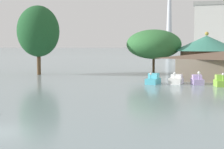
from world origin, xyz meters
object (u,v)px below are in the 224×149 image
at_px(pedal_boat_lime, 221,82).
at_px(pedal_boat_white, 176,80).
at_px(pedal_boat_cyan, 153,80).
at_px(pedal_boat_lavender, 197,80).
at_px(shoreline_tree_tall_left, 38,31).
at_px(shoreline_tree_mid, 154,44).
at_px(green_roof_pavilion, 206,53).

bearing_deg(pedal_boat_lime, pedal_boat_white, -114.08).
height_order(pedal_boat_cyan, pedal_boat_white, pedal_boat_white).
bearing_deg(pedal_boat_white, pedal_boat_lavender, 101.83).
bearing_deg(pedal_boat_cyan, pedal_boat_lime, 97.55).
height_order(pedal_boat_cyan, shoreline_tree_tall_left, shoreline_tree_tall_left).
height_order(shoreline_tree_tall_left, shoreline_tree_mid, shoreline_tree_tall_left).
bearing_deg(green_roof_pavilion, pedal_boat_white, -103.59).
xyz_separation_m(pedal_boat_cyan, pedal_boat_white, (3.06, 1.01, -0.03)).
bearing_deg(pedal_boat_white, pedal_boat_cyan, -64.70).
bearing_deg(shoreline_tree_mid, shoreline_tree_tall_left, -160.63).
distance_m(green_roof_pavilion, shoreline_tree_mid, 9.57).
distance_m(pedal_boat_lime, shoreline_tree_mid, 20.66).
bearing_deg(pedal_boat_white, green_roof_pavilion, 173.52).
xyz_separation_m(pedal_boat_cyan, pedal_boat_lime, (8.93, -0.23, 0.01)).
height_order(pedal_boat_lime, green_roof_pavilion, green_roof_pavilion).
relative_size(pedal_boat_lavender, shoreline_tree_tall_left, 0.22).
xyz_separation_m(pedal_boat_white, green_roof_pavilion, (3.84, 15.88, 3.45)).
distance_m(shoreline_tree_tall_left, shoreline_tree_mid, 21.30).
height_order(pedal_boat_cyan, pedal_boat_lavender, pedal_boat_lavender).
bearing_deg(pedal_boat_lavender, shoreline_tree_mid, -163.44).
relative_size(pedal_boat_lime, green_roof_pavilion, 0.21).
relative_size(pedal_boat_cyan, pedal_boat_lime, 1.09).
relative_size(pedal_boat_cyan, shoreline_tree_tall_left, 0.22).
bearing_deg(pedal_boat_lavender, pedal_boat_white, -98.03).
bearing_deg(shoreline_tree_tall_left, pedal_boat_lavender, -15.67).
xyz_separation_m(pedal_boat_white, shoreline_tree_tall_left, (-25.56, 8.20, 7.34)).
bearing_deg(shoreline_tree_tall_left, pedal_boat_white, -17.79).
height_order(pedal_boat_cyan, green_roof_pavilion, green_roof_pavilion).
bearing_deg(pedal_boat_lime, shoreline_tree_mid, -157.36).
relative_size(pedal_boat_cyan, pedal_boat_lavender, 0.99).
bearing_deg(pedal_boat_lime, shoreline_tree_tall_left, -118.91).
bearing_deg(shoreline_tree_tall_left, shoreline_tree_mid, 19.37).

